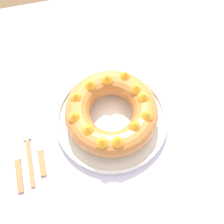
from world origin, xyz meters
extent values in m
plane|color=brown|center=(0.00, 0.00, 0.00)|extent=(8.00, 8.00, 0.00)
cube|color=silver|center=(0.00, 0.00, 0.74)|extent=(1.20, 1.02, 0.03)
cylinder|color=brown|center=(0.53, 0.44, 0.36)|extent=(0.06, 0.06, 0.73)
cylinder|color=white|center=(0.00, 0.01, 0.77)|extent=(0.31, 0.31, 0.01)
torus|color=white|center=(0.00, 0.01, 0.78)|extent=(0.32, 0.32, 0.01)
torus|color=#C67538|center=(0.00, 0.01, 0.82)|extent=(0.26, 0.26, 0.07)
cone|color=orange|center=(-0.10, 0.00, 0.86)|extent=(0.04, 0.04, 0.02)
cone|color=orange|center=(-0.07, -0.04, 0.86)|extent=(0.03, 0.03, 0.02)
cone|color=orange|center=(-0.05, -0.08, 0.86)|extent=(0.04, 0.04, 0.02)
cone|color=orange|center=(-0.01, -0.09, 0.86)|extent=(0.04, 0.04, 0.02)
cone|color=orange|center=(0.05, -0.06, 0.86)|extent=(0.04, 0.04, 0.02)
cone|color=orange|center=(0.08, -0.04, 0.86)|extent=(0.04, 0.04, 0.02)
cone|color=orange|center=(0.09, 0.01, 0.86)|extent=(0.04, 0.04, 0.02)
cone|color=orange|center=(0.08, 0.04, 0.86)|extent=(0.04, 0.04, 0.02)
cone|color=orange|center=(0.06, 0.09, 0.86)|extent=(0.04, 0.04, 0.02)
cone|color=orange|center=(0.01, 0.09, 0.86)|extent=(0.04, 0.04, 0.02)
cone|color=orange|center=(-0.04, 0.08, 0.86)|extent=(0.04, 0.04, 0.02)
cone|color=orange|center=(-0.09, 0.06, 0.86)|extent=(0.03, 0.03, 0.02)
cube|color=#936038|center=(-0.24, -0.06, 0.76)|extent=(0.01, 0.14, 0.01)
cube|color=silver|center=(-0.24, 0.03, 0.76)|extent=(0.02, 0.05, 0.01)
cube|color=#936038|center=(-0.28, -0.09, 0.76)|extent=(0.02, 0.09, 0.01)
cube|color=silver|center=(-0.28, 0.01, 0.76)|extent=(0.02, 0.11, 0.00)
cube|color=#936038|center=(-0.21, -0.07, 0.76)|extent=(0.02, 0.07, 0.01)
cube|color=silver|center=(-0.21, 0.01, 0.76)|extent=(0.02, 0.09, 0.00)
camera|label=1|loc=(-0.08, -0.34, 1.59)|focal=50.00mm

